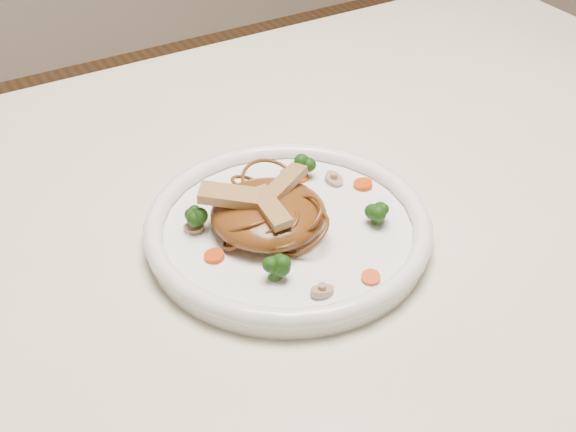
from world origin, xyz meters
TOP-DOWN VIEW (x-y plane):
  - table at (0.00, 0.00)m, footprint 1.20×0.80m
  - plate at (-0.09, -0.06)m, footprint 0.32×0.32m
  - noodle_mound at (-0.11, -0.05)m, footprint 0.12×0.12m
  - chicken_a at (-0.08, -0.04)m, footprint 0.06×0.04m
  - chicken_b at (-0.14, -0.04)m, footprint 0.07×0.06m
  - chicken_c at (-0.12, -0.07)m, footprint 0.02×0.06m
  - broccoli_0 at (-0.03, 0.00)m, footprint 0.03×0.03m
  - broccoli_1 at (-0.17, -0.02)m, footprint 0.03×0.03m
  - broccoli_2 at (-0.14, -0.12)m, footprint 0.02×0.02m
  - broccoli_3 at (-0.01, -0.10)m, footprint 0.03×0.03m
  - carrot_0 at (-0.04, 0.01)m, footprint 0.02×0.02m
  - carrot_1 at (-0.18, -0.07)m, footprint 0.02×0.02m
  - carrot_2 at (0.01, -0.04)m, footprint 0.03×0.03m
  - carrot_3 at (-0.12, 0.02)m, footprint 0.03×0.03m
  - carrot_4 at (-0.07, -0.17)m, footprint 0.02×0.02m
  - mushroom_0 at (-0.12, -0.16)m, footprint 0.02×0.02m
  - mushroom_1 at (-0.01, -0.02)m, footprint 0.02×0.02m
  - mushroom_2 at (-0.18, -0.02)m, footprint 0.03×0.03m
  - mushroom_3 at (-0.04, 0.01)m, footprint 0.03×0.03m

SIDE VIEW (x-z plane):
  - table at x=0.00m, z-range 0.28..1.03m
  - plate at x=-0.09m, z-range 0.75..0.77m
  - carrot_0 at x=-0.04m, z-range 0.77..0.77m
  - carrot_1 at x=-0.18m, z-range 0.77..0.77m
  - carrot_2 at x=0.01m, z-range 0.77..0.77m
  - carrot_3 at x=-0.12m, z-range 0.77..0.77m
  - carrot_4 at x=-0.07m, z-range 0.77..0.77m
  - mushroom_0 at x=-0.12m, z-range 0.77..0.77m
  - mushroom_1 at x=-0.01m, z-range 0.77..0.77m
  - mushroom_2 at x=-0.18m, z-range 0.77..0.77m
  - mushroom_3 at x=-0.04m, z-range 0.77..0.77m
  - broccoli_2 at x=-0.14m, z-range 0.77..0.79m
  - broccoli_3 at x=-0.01m, z-range 0.77..0.80m
  - broccoli_1 at x=-0.17m, z-range 0.77..0.80m
  - noodle_mound at x=-0.11m, z-range 0.76..0.80m
  - broccoli_0 at x=-0.03m, z-range 0.77..0.80m
  - chicken_a at x=-0.08m, z-range 0.80..0.81m
  - chicken_c at x=-0.12m, z-range 0.80..0.81m
  - chicken_b at x=-0.14m, z-range 0.80..0.81m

